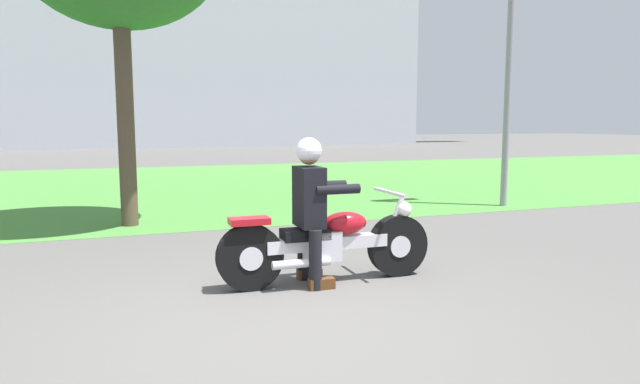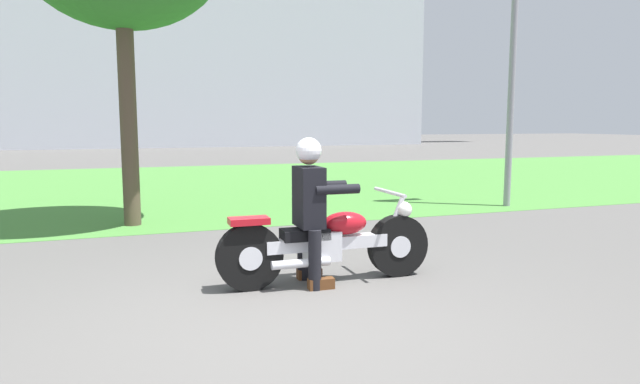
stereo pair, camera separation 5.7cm
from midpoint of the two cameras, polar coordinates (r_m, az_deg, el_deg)
ground at (r=4.26m, az=-3.29°, el=-13.76°), size 120.00×120.00×0.00m
grass_verge at (r=13.89m, az=-14.73°, el=0.66°), size 60.00×12.00×0.01m
stadium_facade at (r=39.47m, az=-25.41°, el=16.30°), size 46.98×8.00×16.49m
motorcycle_lead at (r=5.26m, az=1.12°, el=-5.34°), size 2.11×0.66×0.86m
rider_lead at (r=5.13m, az=-0.65°, el=-0.81°), size 0.55×0.48×1.39m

